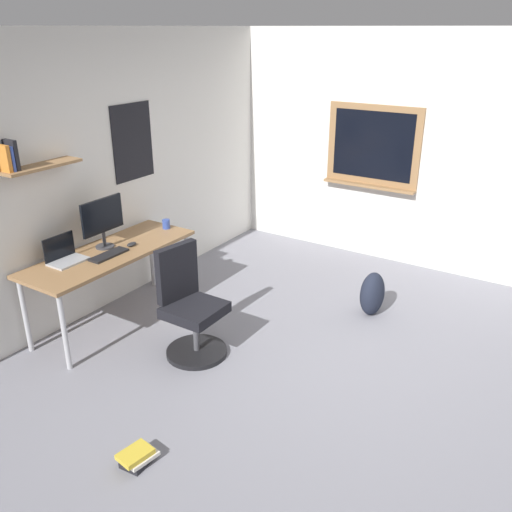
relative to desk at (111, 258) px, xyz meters
The scene contains 12 objects.
ground_plane 2.21m from the desk, 78.03° to the right, with size 5.20×5.20×0.00m, color gray.
wall_back 0.87m from the desk, 41.86° to the left, with size 5.00×0.30×2.60m.
wall_right 3.59m from the desk, 35.21° to the right, with size 0.22×5.00×2.60m.
desk is the anchor object (origin of this frame).
office_chair 0.96m from the desk, 91.60° to the right, with size 0.52×0.52×0.95m.
laptop 0.42m from the desk, 158.47° to the left, with size 0.31×0.21×0.23m.
monitor_primary 0.35m from the desk, 67.31° to the left, with size 0.46×0.17×0.46m.
keyboard 0.14m from the desk, 137.13° to the right, with size 0.37×0.13×0.02m, color black.
computer_mouse 0.23m from the desk, 21.43° to the right, with size 0.10×0.06×0.03m, color #262628.
coffee_mug 0.74m from the desk, ahead, with size 0.08×0.08×0.09m, color #334CA5.
backpack 2.49m from the desk, 53.87° to the right, with size 0.32×0.22×0.43m, color #1E2333.
book_stack_on_floor 2.01m from the desk, 130.08° to the right, with size 0.26×0.20×0.10m.
Camera 1 is at (-3.53, -1.51, 2.59)m, focal length 38.12 mm.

